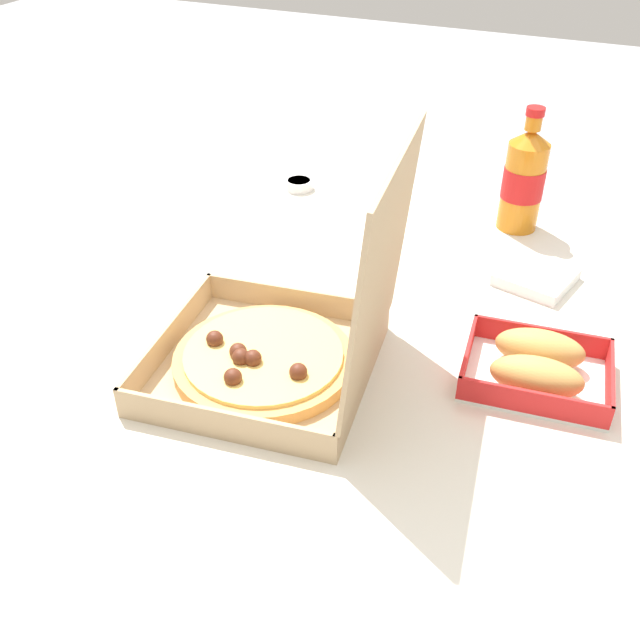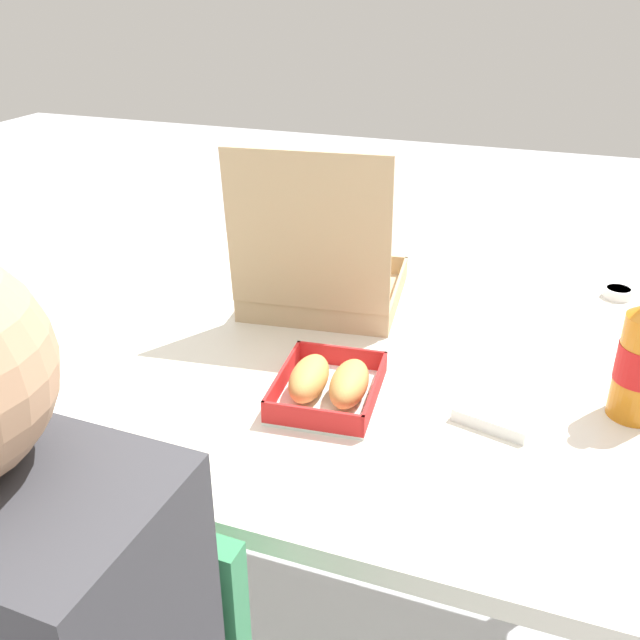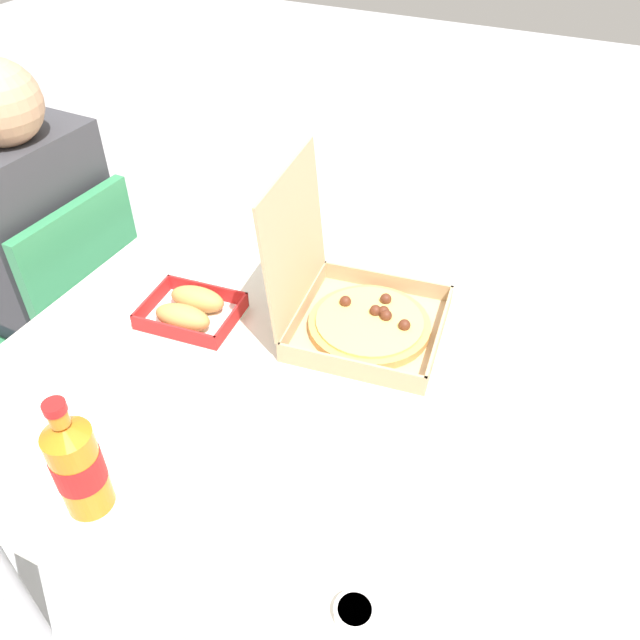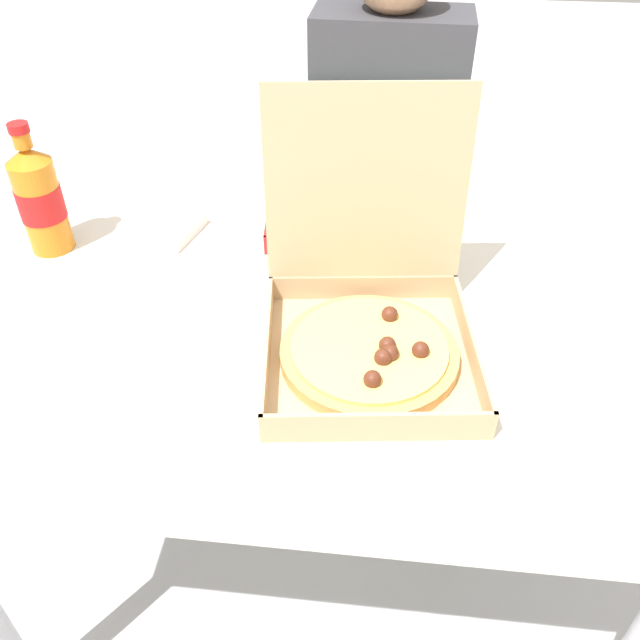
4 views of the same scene
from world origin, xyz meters
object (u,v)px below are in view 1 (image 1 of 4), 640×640
object	(u,v)px
dipping_sauce_cup	(299,184)
bread_side_box	(537,366)
paper_menu	(598,637)
napkin_pile	(536,277)
pizza_box_open	(282,346)
cola_bottle	(524,179)

from	to	relation	value
dipping_sauce_cup	bread_side_box	bearing A→B (deg)	52.34
paper_menu	napkin_pile	bearing A→B (deg)	-145.61
paper_menu	dipping_sauce_cup	size ratio (longest dim) A/B	3.75
pizza_box_open	napkin_pile	distance (m)	0.47
bread_side_box	paper_menu	world-z (taller)	bread_side_box
paper_menu	napkin_pile	size ratio (longest dim) A/B	1.91
napkin_pile	cola_bottle	bearing A→B (deg)	-159.63
paper_menu	napkin_pile	distance (m)	0.63
paper_menu	pizza_box_open	bearing A→B (deg)	-98.47
cola_bottle	pizza_box_open	bearing A→B (deg)	-20.35
napkin_pile	bread_side_box	bearing A→B (deg)	9.67
paper_menu	napkin_pile	world-z (taller)	napkin_pile
bread_side_box	dipping_sauce_cup	xyz separation A→B (m)	(-0.42, -0.55, -0.01)
pizza_box_open	dipping_sauce_cup	size ratio (longest dim) A/B	6.24
cola_bottle	bread_side_box	bearing A→B (deg)	14.24
pizza_box_open	dipping_sauce_cup	distance (m)	0.59
cola_bottle	paper_menu	bearing A→B (deg)	16.31
paper_menu	dipping_sauce_cup	xyz separation A→B (m)	(-0.77, -0.67, 0.01)
bread_side_box	napkin_pile	size ratio (longest dim) A/B	1.85
napkin_pile	dipping_sauce_cup	bearing A→B (deg)	-108.42
pizza_box_open	paper_menu	world-z (taller)	pizza_box_open
bread_side_box	cola_bottle	distance (m)	0.45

